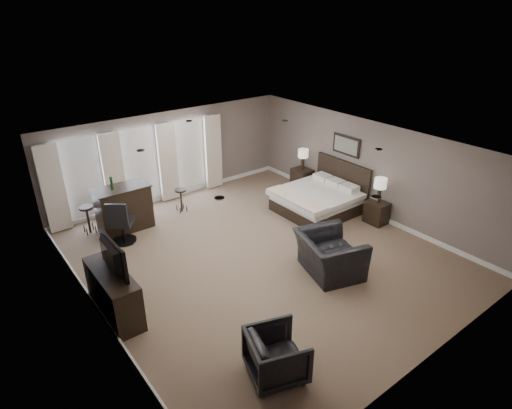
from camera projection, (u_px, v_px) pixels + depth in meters
room at (260, 205)px, 9.50m from camera, size 7.60×8.60×2.64m
window_bay at (141, 167)px, 11.93m from camera, size 5.25×0.20×2.30m
bed at (315, 191)px, 11.79m from camera, size 2.05×1.96×1.30m
nightstand_near at (377, 212)px, 11.40m from camera, size 0.45×0.56×0.61m
nightstand_far at (302, 179)px, 13.46m from camera, size 0.49×0.60×0.66m
lamp_near at (380, 190)px, 11.12m from camera, size 0.33×0.33×0.67m
lamp_far at (303, 159)px, 13.17m from camera, size 0.31×0.31×0.65m
wall_art at (346, 145)px, 11.93m from camera, size 0.04×0.96×0.56m
dresser at (114, 293)px, 7.98m from camera, size 0.52×1.62×0.94m
tv at (109, 269)px, 7.74m from camera, size 0.65×1.14×0.15m
armchair_near at (330, 248)px, 9.18m from camera, size 1.25×1.57×1.19m
armchair_far at (277, 353)px, 6.66m from camera, size 1.04×1.07×0.89m
bar_counter at (124, 208)px, 10.95m from camera, size 1.37×0.71×1.19m
bar_stool_left at (88, 220)px, 10.88m from camera, size 0.39×0.39×0.74m
bar_stool_right at (181, 200)px, 12.00m from camera, size 0.34×0.34×0.67m
desk_chair at (121, 221)px, 10.37m from camera, size 0.82×0.82×1.15m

